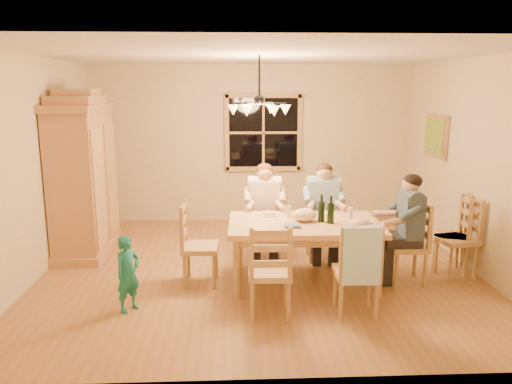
{
  "coord_description": "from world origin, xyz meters",
  "views": [
    {
      "loc": [
        -0.32,
        -6.14,
        2.33
      ],
      "look_at": [
        -0.04,
        0.1,
        1.01
      ],
      "focal_mm": 35.0,
      "sensor_mm": 36.0,
      "label": 1
    }
  ],
  "objects_px": {
    "chair_end_left": "(201,259)",
    "dining_table": "(304,230)",
    "chandelier": "(259,108)",
    "wine_bottle_a": "(321,208)",
    "child": "(128,274)",
    "chair_spare_front": "(450,248)",
    "chair_near_left": "(270,287)",
    "chair_near_right": "(356,286)",
    "chair_spare_back": "(455,251)",
    "chair_far_right": "(322,238)",
    "chair_end_right": "(406,258)",
    "adult_woman": "(265,200)",
    "adult_plaid_man": "(323,200)",
    "chair_far_left": "(264,238)",
    "adult_slate_man": "(409,215)",
    "wine_bottle_b": "(331,209)",
    "armoire": "(84,179)"
  },
  "relations": [
    {
      "from": "chair_spare_front",
      "to": "chair_near_right",
      "type": "bearing_deg",
      "value": 148.3
    },
    {
      "from": "adult_slate_man",
      "to": "chair_spare_back",
      "type": "xyz_separation_m",
      "value": [
        0.7,
        0.24,
        -0.54
      ]
    },
    {
      "from": "armoire",
      "to": "child",
      "type": "bearing_deg",
      "value": -63.59
    },
    {
      "from": "child",
      "to": "chair_far_left",
      "type": "bearing_deg",
      "value": -6.5
    },
    {
      "from": "chandelier",
      "to": "chair_near_left",
      "type": "distance_m",
      "value": 2.21
    },
    {
      "from": "child",
      "to": "dining_table",
      "type": "bearing_deg",
      "value": -32.42
    },
    {
      "from": "child",
      "to": "adult_plaid_man",
      "type": "bearing_deg",
      "value": -18.54
    },
    {
      "from": "chair_end_left",
      "to": "chair_near_right",
      "type": "bearing_deg",
      "value": 63.43
    },
    {
      "from": "adult_woman",
      "to": "chair_near_right",
      "type": "bearing_deg",
      "value": 117.9
    },
    {
      "from": "dining_table",
      "to": "chair_end_left",
      "type": "bearing_deg",
      "value": 178.3
    },
    {
      "from": "adult_woman",
      "to": "armoire",
      "type": "bearing_deg",
      "value": -8.52
    },
    {
      "from": "dining_table",
      "to": "adult_woman",
      "type": "height_order",
      "value": "adult_woman"
    },
    {
      "from": "dining_table",
      "to": "chair_end_left",
      "type": "xyz_separation_m",
      "value": [
        -1.24,
        0.04,
        -0.36
      ]
    },
    {
      "from": "chair_end_left",
      "to": "wine_bottle_b",
      "type": "distance_m",
      "value": 1.66
    },
    {
      "from": "chair_far_left",
      "to": "adult_slate_man",
      "type": "bearing_deg",
      "value": 153.43
    },
    {
      "from": "armoire",
      "to": "adult_slate_man",
      "type": "xyz_separation_m",
      "value": [
        4.17,
        -1.34,
        -0.22
      ]
    },
    {
      "from": "chair_near_left",
      "to": "chair_spare_back",
      "type": "bearing_deg",
      "value": 24.8
    },
    {
      "from": "adult_plaid_man",
      "to": "wine_bottle_a",
      "type": "distance_m",
      "value": 0.84
    },
    {
      "from": "chair_far_right",
      "to": "chair_near_left",
      "type": "height_order",
      "value": "same"
    },
    {
      "from": "adult_woman",
      "to": "chair_spare_front",
      "type": "bearing_deg",
      "value": 169.34
    },
    {
      "from": "dining_table",
      "to": "chair_near_right",
      "type": "distance_m",
      "value": 1.02
    },
    {
      "from": "chair_end_right",
      "to": "chair_near_left",
      "type": "bearing_deg",
      "value": 116.57
    },
    {
      "from": "chandelier",
      "to": "dining_table",
      "type": "distance_m",
      "value": 1.58
    },
    {
      "from": "chair_near_left",
      "to": "adult_slate_man",
      "type": "height_order",
      "value": "adult_slate_man"
    },
    {
      "from": "chair_far_right",
      "to": "chair_spare_front",
      "type": "height_order",
      "value": "same"
    },
    {
      "from": "wine_bottle_b",
      "to": "adult_woman",
      "type": "bearing_deg",
      "value": 128.13
    },
    {
      "from": "adult_slate_man",
      "to": "wine_bottle_a",
      "type": "xyz_separation_m",
      "value": [
        -1.04,
        0.05,
        0.08
      ]
    },
    {
      "from": "chandelier",
      "to": "chair_near_left",
      "type": "relative_size",
      "value": 0.78
    },
    {
      "from": "chair_end_left",
      "to": "child",
      "type": "bearing_deg",
      "value": -43.24
    },
    {
      "from": "adult_woman",
      "to": "chair_near_left",
      "type": "bearing_deg",
      "value": 90.0
    },
    {
      "from": "chandelier",
      "to": "chair_spare_back",
      "type": "height_order",
      "value": "chandelier"
    },
    {
      "from": "chair_end_left",
      "to": "wine_bottle_b",
      "type": "height_order",
      "value": "wine_bottle_b"
    },
    {
      "from": "chair_near_left",
      "to": "wine_bottle_b",
      "type": "xyz_separation_m",
      "value": [
        0.77,
        0.77,
        0.62
      ]
    },
    {
      "from": "chair_end_right",
      "to": "adult_woman",
      "type": "distance_m",
      "value": 1.96
    },
    {
      "from": "child",
      "to": "chair_spare_front",
      "type": "height_order",
      "value": "chair_spare_front"
    },
    {
      "from": "chair_end_right",
      "to": "adult_woman",
      "type": "bearing_deg",
      "value": 63.43
    },
    {
      "from": "dining_table",
      "to": "chair_near_left",
      "type": "bearing_deg",
      "value": -119.6
    },
    {
      "from": "chair_far_left",
      "to": "chair_near_left",
      "type": "height_order",
      "value": "same"
    },
    {
      "from": "dining_table",
      "to": "adult_plaid_man",
      "type": "bearing_deg",
      "value": 65.92
    },
    {
      "from": "chair_spare_front",
      "to": "chair_spare_back",
      "type": "bearing_deg",
      "value": -159.88
    },
    {
      "from": "chair_end_right",
      "to": "wine_bottle_b",
      "type": "xyz_separation_m",
      "value": [
        -0.94,
        -0.02,
        0.62
      ]
    },
    {
      "from": "chair_end_right",
      "to": "chair_spare_front",
      "type": "distance_m",
      "value": 0.79
    },
    {
      "from": "chair_near_left",
      "to": "chair_end_left",
      "type": "distance_m",
      "value": 1.16
    },
    {
      "from": "adult_slate_man",
      "to": "wine_bottle_b",
      "type": "relative_size",
      "value": 2.65
    },
    {
      "from": "dining_table",
      "to": "adult_slate_man",
      "type": "distance_m",
      "value": 1.25
    },
    {
      "from": "adult_woman",
      "to": "chandelier",
      "type": "bearing_deg",
      "value": 77.78
    },
    {
      "from": "chair_end_left",
      "to": "dining_table",
      "type": "bearing_deg",
      "value": 90.0
    },
    {
      "from": "child",
      "to": "chair_end_left",
      "type": "bearing_deg",
      "value": -6.48
    },
    {
      "from": "chandelier",
      "to": "adult_woman",
      "type": "relative_size",
      "value": 0.88
    },
    {
      "from": "chandelier",
      "to": "wine_bottle_a",
      "type": "distance_m",
      "value": 1.43
    }
  ]
}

